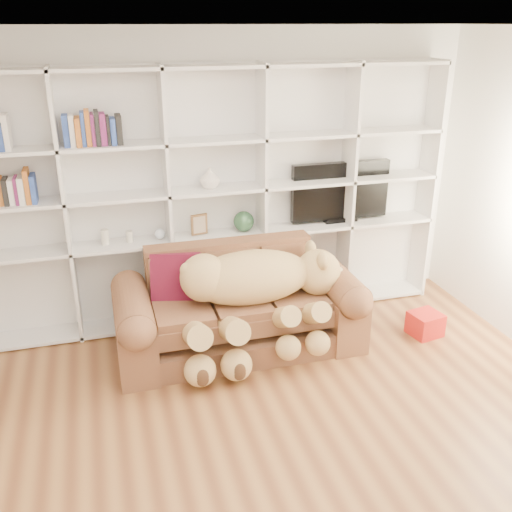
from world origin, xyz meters
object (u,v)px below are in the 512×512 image
object	(u,v)px
gift_box	(425,324)
tv	(340,192)
teddy_bear	(255,291)
sofa	(238,312)

from	to	relation	value
gift_box	tv	xyz separation A→B (m)	(-0.50, 0.96, 1.05)
teddy_bear	tv	xyz separation A→B (m)	(1.12, 0.84, 0.54)
sofa	tv	xyz separation A→B (m)	(1.22, 0.67, 0.82)
teddy_bear	tv	bearing A→B (deg)	29.63
sofa	teddy_bear	size ratio (longest dim) A/B	1.37
sofa	tv	bearing A→B (deg)	28.54
teddy_bear	gift_box	world-z (taller)	teddy_bear
sofa	teddy_bear	bearing A→B (deg)	-59.30
sofa	teddy_bear	xyz separation A→B (m)	(0.11, -0.18, 0.28)
teddy_bear	gift_box	xyz separation A→B (m)	(1.62, -0.11, -0.51)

